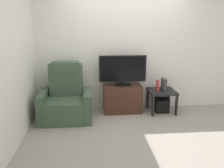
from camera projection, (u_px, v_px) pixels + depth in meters
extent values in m
plane|color=gray|center=(134.00, 129.00, 4.10)|extent=(6.40, 6.40, 0.00)
cube|color=silver|center=(126.00, 48.00, 4.85)|extent=(6.40, 0.06, 2.60)
cube|color=silver|center=(16.00, 57.00, 3.60)|extent=(0.06, 4.48, 2.60)
cube|color=#3D2319|center=(122.00, 99.00, 4.85)|extent=(0.78, 0.41, 0.57)
cube|color=black|center=(124.00, 96.00, 4.63)|extent=(0.72, 0.02, 0.02)
cube|color=black|center=(123.00, 94.00, 4.67)|extent=(0.34, 0.11, 0.04)
cube|color=black|center=(122.00, 85.00, 4.79)|extent=(0.32, 0.20, 0.03)
cube|color=black|center=(122.00, 83.00, 4.78)|extent=(0.06, 0.04, 0.05)
cube|color=black|center=(123.00, 69.00, 4.71)|extent=(0.96, 0.05, 0.53)
cube|color=black|center=(123.00, 69.00, 4.68)|extent=(0.88, 0.01, 0.48)
cube|color=#384C38|center=(66.00, 110.00, 4.44)|extent=(0.70, 0.72, 0.42)
cube|color=#384C38|center=(66.00, 80.00, 4.57)|extent=(0.64, 0.20, 0.62)
cube|color=#384C38|center=(66.00, 67.00, 4.52)|extent=(0.50, 0.26, 0.20)
cube|color=#384C38|center=(43.00, 107.00, 4.39)|extent=(0.14, 0.68, 0.56)
cube|color=#384C38|center=(88.00, 105.00, 4.46)|extent=(0.14, 0.68, 0.56)
cube|color=black|center=(162.00, 91.00, 4.81)|extent=(0.54, 0.54, 0.04)
cube|color=black|center=(153.00, 106.00, 4.62)|extent=(0.04, 0.04, 0.42)
cube|color=black|center=(176.00, 105.00, 4.66)|extent=(0.04, 0.04, 0.42)
cube|color=black|center=(147.00, 99.00, 5.08)|extent=(0.04, 0.04, 0.42)
cube|color=black|center=(169.00, 98.00, 5.12)|extent=(0.04, 0.04, 0.42)
cube|color=black|center=(161.00, 105.00, 4.89)|extent=(0.28, 0.28, 0.28)
cube|color=red|center=(158.00, 85.00, 4.75)|extent=(0.03, 0.11, 0.23)
cube|color=#333338|center=(164.00, 85.00, 4.79)|extent=(0.07, 0.20, 0.24)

